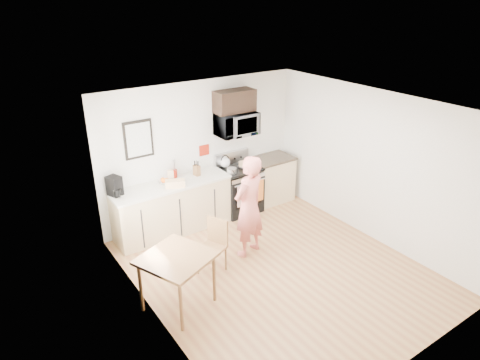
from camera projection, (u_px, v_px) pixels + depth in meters
floor at (277, 269)px, 6.74m from camera, size 4.60×4.60×0.00m
back_wall at (201, 150)px, 7.94m from camera, size 4.00×0.04×2.60m
front_wall at (420, 274)px, 4.47m from camera, size 4.00×0.04×2.60m
left_wall at (152, 236)px, 5.17m from camera, size 0.04×4.60×2.60m
right_wall at (372, 166)px, 7.24m from camera, size 0.04×4.60×2.60m
ceiling at (284, 107)px, 5.68m from camera, size 4.00×4.60×0.04m
window at (129, 193)px, 5.69m from camera, size 0.06×1.40×1.50m
cabinet_left at (173, 209)px, 7.65m from camera, size 2.10×0.60×0.90m
countertop_left at (171, 185)px, 7.45m from camera, size 2.14×0.64×0.04m
cabinet_right at (271, 180)px, 8.80m from camera, size 0.84×0.60×0.90m
countertop_right at (271, 159)px, 8.61m from camera, size 0.88×0.64×0.04m
range at (239, 190)px, 8.37m from camera, size 0.76×0.70×1.16m
microwave at (236, 124)px, 7.91m from camera, size 0.76×0.51×0.42m
upper_cabinet at (235, 101)px, 7.78m from camera, size 0.76×0.35×0.40m
wall_art at (139, 139)px, 7.12m from camera, size 0.50×0.04×0.65m
wall_trivet at (204, 150)px, 7.95m from camera, size 0.20×0.02×0.20m
person at (249, 207)px, 6.83m from camera, size 0.71×0.57×1.72m
dining_table at (177, 262)px, 5.69m from camera, size 0.97×0.97×0.80m
chair at (216, 237)px, 6.55m from camera, size 0.51×0.49×0.87m
knife_block at (197, 170)px, 7.75m from camera, size 0.11×0.14×0.19m
utensil_crock at (174, 170)px, 7.65m from camera, size 0.12×0.12×0.35m
fruit_bowl at (164, 181)px, 7.44m from camera, size 0.25×0.25×0.10m
milk_carton at (171, 177)px, 7.43m from camera, size 0.11×0.11×0.24m
coffee_maker at (115, 187)px, 6.97m from camera, size 0.25×0.30×0.33m
bread_bag at (175, 184)px, 7.30m from camera, size 0.37×0.28×0.12m
cake at (244, 164)px, 8.20m from camera, size 0.27×0.27×0.09m
kettle at (225, 162)px, 8.14m from camera, size 0.20×0.20×0.25m
pot at (232, 171)px, 7.91m from camera, size 0.18×0.30×0.09m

